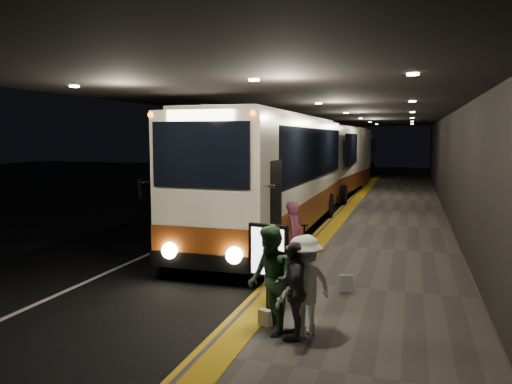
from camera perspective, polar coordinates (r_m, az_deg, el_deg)
The scene contains 19 objects.
ground at distance 15.42m, azimuth -4.16°, elevation -6.62°, with size 90.00×90.00×0.00m, color black.
lane_line_white at distance 20.63m, azimuth -3.74°, elevation -3.30°, with size 0.12×50.00×0.01m, color silver.
kerb_stripe_yellow at distance 19.54m, azimuth 7.72°, elevation -3.88°, with size 0.18×50.00×0.01m, color gold.
sidewalk at distance 19.29m, azimuth 14.78°, elevation -3.96°, with size 4.50×50.00×0.15m, color #514C44.
tactile_strip at distance 19.44m, azimuth 9.18°, elevation -3.51°, with size 0.50×50.00×0.01m, color gold.
terminal_wall at distance 19.04m, azimuth 21.83°, elevation 4.52°, with size 0.10×50.00×6.00m, color black.
support_columns at distance 19.34m, azimuth -4.02°, elevation 2.61°, with size 0.80×24.80×4.40m.
canopy at distance 19.25m, azimuth 8.37°, elevation 9.69°, with size 9.00×50.00×0.40m, color black.
coach_main at distance 17.40m, azimuth 2.17°, elevation 1.38°, with size 2.80×13.07×4.06m.
coach_second at distance 29.54m, azimuth 8.74°, elevation 3.22°, with size 3.41×12.65×3.93m.
coach_third at distance 46.57m, azimuth 11.57°, elevation 4.07°, with size 2.88×11.54×3.60m.
passenger_boarding at distance 12.45m, azimuth 4.38°, elevation -5.01°, with size 0.62×0.41×1.71m, color #CE608A.
passenger_waiting_green at distance 8.46m, azimuth 1.64°, elevation -10.02°, with size 0.89×0.55×1.83m, color #396642.
passenger_waiting_white at distance 8.45m, azimuth 5.55°, elevation -10.56°, with size 1.09×0.51×1.69m, color white.
passenger_waiting_grey at distance 8.31m, azimuth 4.46°, elevation -11.12°, with size 0.95×0.49×1.62m, color #414145.
bag_polka at distance 11.02m, azimuth 10.22°, elevation -10.21°, with size 0.30×0.13×0.36m, color black.
bag_plain at distance 9.01m, azimuth 1.07°, elevation -14.17°, with size 0.23×0.13×0.28m, color silver.
info_sign at distance 9.45m, azimuth 1.39°, elevation -6.97°, with size 0.79×0.25×1.67m.
stanchion_post at distance 12.98m, azimuth 5.54°, elevation -6.06°, with size 0.05×0.05×1.04m, color black.
Camera 1 is at (5.52, -13.98, 3.44)m, focal length 35.00 mm.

